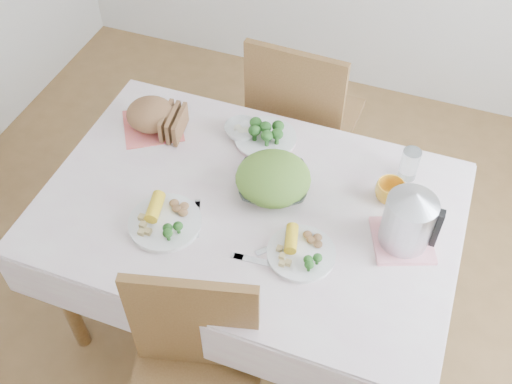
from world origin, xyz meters
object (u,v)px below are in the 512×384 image
(chair_far, at_px, (305,124))
(salad_bowl, at_px, (273,184))
(dinner_plate_right, at_px, (301,253))
(electric_kettle, at_px, (408,220))
(dinner_plate_left, at_px, (165,223))
(yellow_mug, at_px, (390,192))
(dining_table, at_px, (250,265))

(chair_far, bearing_deg, salad_bowl, 98.21)
(salad_bowl, bearing_deg, chair_far, 95.85)
(dinner_plate_right, distance_m, electric_kettle, 0.37)
(dinner_plate_left, bearing_deg, electric_kettle, 15.07)
(dinner_plate_left, xyz_separation_m, electric_kettle, (0.80, 0.21, 0.11))
(chair_far, relative_size, yellow_mug, 9.48)
(dining_table, bearing_deg, electric_kettle, 2.89)
(salad_bowl, distance_m, electric_kettle, 0.51)
(yellow_mug, xyz_separation_m, electric_kettle, (0.09, -0.17, 0.08))
(dinner_plate_right, bearing_deg, dining_table, 148.86)
(dining_table, height_order, electric_kettle, electric_kettle)
(yellow_mug, bearing_deg, dinner_plate_left, -151.42)
(chair_far, bearing_deg, dinner_plate_right, 107.57)
(dinner_plate_right, bearing_deg, dinner_plate_left, -175.38)
(dining_table, distance_m, chair_far, 0.81)
(dinner_plate_left, bearing_deg, dinner_plate_right, 4.62)
(dinner_plate_left, bearing_deg, chair_far, 76.96)
(dinner_plate_left, relative_size, dinner_plate_right, 1.10)
(chair_far, height_order, electric_kettle, electric_kettle)
(chair_far, distance_m, yellow_mug, 0.84)
(dining_table, height_order, yellow_mug, yellow_mug)
(salad_bowl, height_order, dinner_plate_left, salad_bowl)
(dinner_plate_left, height_order, electric_kettle, electric_kettle)
(dining_table, distance_m, salad_bowl, 0.43)
(dining_table, xyz_separation_m, yellow_mug, (0.47, 0.20, 0.43))
(chair_far, xyz_separation_m, salad_bowl, (0.07, -0.71, 0.33))
(yellow_mug, bearing_deg, salad_bowl, -166.08)
(dining_table, relative_size, chair_far, 1.37)
(salad_bowl, bearing_deg, yellow_mug, 13.92)
(salad_bowl, xyz_separation_m, dinner_plate_right, (0.19, -0.25, -0.02))
(salad_bowl, height_order, yellow_mug, yellow_mug)
(salad_bowl, bearing_deg, electric_kettle, -8.20)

